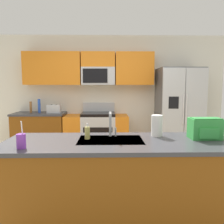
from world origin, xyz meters
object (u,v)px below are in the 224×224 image
object	(u,v)px
toaster	(54,109)
drink_cup_purple	(21,141)
range_oven	(97,133)
soap_dispenser	(87,133)
refrigerator	(179,112)
pepper_mill	(31,107)
backpack	(205,128)
bottle_blue	(39,106)
sink_faucet	(111,122)
paper_towel_roll	(157,126)

from	to	relation	value
toaster	drink_cup_purple	world-z (taller)	drink_cup_purple
range_oven	soap_dispenser	world-z (taller)	range_oven
refrigerator	pepper_mill	bearing A→B (deg)	178.75
soap_dispenser	backpack	size ratio (longest dim) A/B	0.53
refrigerator	bottle_blue	world-z (taller)	refrigerator
toaster	bottle_blue	distance (m)	0.35
pepper_mill	toaster	bearing A→B (deg)	-5.62
toaster	sink_faucet	size ratio (longest dim) A/B	0.99
pepper_mill	refrigerator	bearing A→B (deg)	-1.25
pepper_mill	bottle_blue	distance (m)	0.18
sink_faucet	drink_cup_purple	xyz separation A→B (m)	(-0.82, -0.46, -0.10)
toaster	paper_towel_roll	xyz separation A→B (m)	(1.70, -2.27, 0.03)
range_oven	toaster	world-z (taller)	range_oven
range_oven	refrigerator	distance (m)	1.84
toaster	refrigerator	bearing A→B (deg)	-0.42
sink_faucet	drink_cup_purple	world-z (taller)	sink_faucet
refrigerator	sink_faucet	xyz separation A→B (m)	(-1.50, -2.27, 0.14)
toaster	drink_cup_purple	distance (m)	2.77
drink_cup_purple	soap_dispenser	world-z (taller)	drink_cup_purple
sink_faucet	paper_towel_roll	distance (m)	0.53
pepper_mill	drink_cup_purple	xyz separation A→B (m)	(0.86, -2.80, -0.05)
toaster	drink_cup_purple	size ratio (longest dim) A/B	1.10
backpack	sink_faucet	bearing A→B (deg)	173.52
paper_towel_roll	backpack	world-z (taller)	paper_towel_roll
bottle_blue	drink_cup_purple	distance (m)	2.91
range_oven	drink_cup_purple	distance (m)	2.91
paper_towel_roll	backpack	size ratio (longest dim) A/B	0.75
soap_dispenser	bottle_blue	bearing A→B (deg)	117.01
sink_faucet	drink_cup_purple	bearing A→B (deg)	-150.80
bottle_blue	range_oven	bearing A→B (deg)	-0.97
refrigerator	backpack	bearing A→B (deg)	-101.42
range_oven	bottle_blue	world-z (taller)	bottle_blue
soap_dispenser	backpack	world-z (taller)	backpack
range_oven	toaster	size ratio (longest dim) A/B	4.86
paper_towel_roll	pepper_mill	bearing A→B (deg)	133.64
paper_towel_roll	range_oven	bearing A→B (deg)	108.96
bottle_blue	drink_cup_purple	xyz separation A→B (m)	(0.69, -2.83, -0.08)
paper_towel_roll	backpack	bearing A→B (deg)	-16.03
bottle_blue	sink_faucet	size ratio (longest dim) A/B	1.05
range_oven	bottle_blue	size ratio (longest dim) A/B	4.59
drink_cup_purple	backpack	world-z (taller)	drink_cup_purple
pepper_mill	paper_towel_roll	size ratio (longest dim) A/B	1.01
sink_faucet	pepper_mill	bearing A→B (deg)	125.76
range_oven	drink_cup_purple	xyz separation A→B (m)	(-0.55, -2.80, 0.53)
refrigerator	pepper_mill	world-z (taller)	refrigerator
refrigerator	pepper_mill	xyz separation A→B (m)	(-3.18, 0.07, 0.10)
range_oven	paper_towel_roll	bearing A→B (deg)	-71.04
toaster	bottle_blue	xyz separation A→B (m)	(-0.33, 0.07, 0.06)
soap_dispenser	paper_towel_roll	distance (m)	0.79
bottle_blue	backpack	size ratio (longest dim) A/B	0.93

